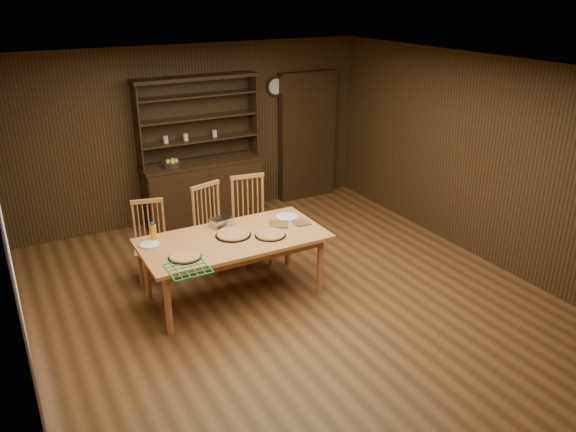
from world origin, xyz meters
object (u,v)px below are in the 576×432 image
chair_left (150,238)px  chair_right (251,216)px  dining_table (234,243)px  china_hutch (203,183)px  juice_bottle (153,232)px  chair_center (212,224)px

chair_left → chair_right: 1.29m
dining_table → chair_right: chair_right is taller
china_hutch → juice_bottle: 2.43m
chair_left → dining_table: bearing=-39.7°
chair_left → juice_bottle: bearing=-86.7°
china_hutch → chair_right: 1.58m
chair_right → juice_bottle: (-1.38, -0.44, 0.24)m
chair_center → chair_right: size_ratio=0.97×
china_hutch → dining_table: size_ratio=1.05×
chair_center → chair_right: (0.51, -0.05, 0.02)m
dining_table → chair_right: size_ratio=1.81×
chair_right → dining_table: bearing=-118.6°
china_hutch → chair_left: bearing=-130.4°
dining_table → chair_right: 0.98m
china_hutch → dining_table: china_hutch is taller
chair_left → chair_right: size_ratio=0.87×
china_hutch → dining_table: (-0.53, -2.36, 0.08)m
chair_left → chair_center: size_ratio=0.90×
chair_right → chair_center: bearing=-177.8°
chair_left → chair_right: chair_right is taller
dining_table → chair_left: (-0.70, 0.93, -0.15)m
chair_left → chair_center: chair_center is taller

